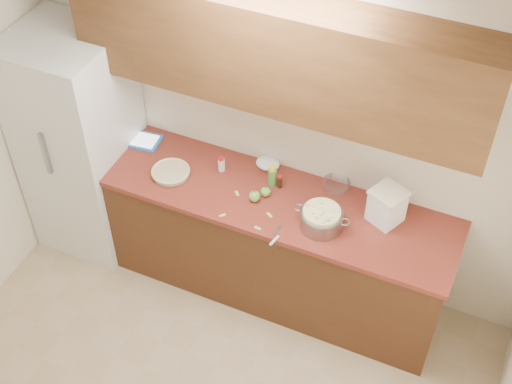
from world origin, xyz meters
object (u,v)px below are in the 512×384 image
at_px(pie, 171,172).
at_px(tablet, 143,141).
at_px(colander, 321,219).
at_px(flour_canister, 387,206).

distance_m(pie, tablet, 0.42).
distance_m(pie, colander, 1.11).
distance_m(colander, tablet, 1.49).
relative_size(pie, tablet, 1.02).
bearing_deg(flour_canister, pie, -172.50).
bearing_deg(colander, flour_canister, 31.98).
bearing_deg(colander, tablet, 170.09).
bearing_deg(tablet, flour_canister, -7.08).
height_order(colander, flour_canister, flour_canister).
xyz_separation_m(pie, colander, (1.11, -0.03, 0.04)).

